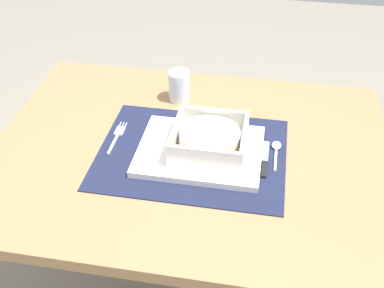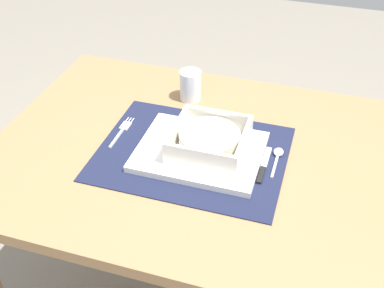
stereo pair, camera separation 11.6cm
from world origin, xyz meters
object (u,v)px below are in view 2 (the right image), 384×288
at_px(spoon, 278,155).
at_px(butter_knife, 263,167).
at_px(fork, 123,130).
at_px(porridge_bowl, 209,141).
at_px(dining_table, 190,180).
at_px(bread_knife, 254,168).
at_px(drinking_glass, 190,87).

distance_m(spoon, butter_knife, 0.06).
bearing_deg(fork, porridge_bowl, -6.44).
height_order(dining_table, spoon, spoon).
height_order(dining_table, bread_knife, bread_knife).
bearing_deg(drinking_glass, spoon, -34.34).
height_order(fork, butter_knife, butter_knife).
xyz_separation_m(fork, butter_knife, (0.38, -0.04, 0.00)).
height_order(porridge_bowl, bread_knife, porridge_bowl).
distance_m(spoon, bread_knife, 0.08).
distance_m(porridge_bowl, butter_knife, 0.14).
height_order(dining_table, butter_knife, butter_knife).
height_order(porridge_bowl, drinking_glass, drinking_glass).
xyz_separation_m(bread_knife, drinking_glass, (-0.24, 0.26, 0.03)).
bearing_deg(dining_table, fork, 173.81).
distance_m(dining_table, butter_knife, 0.22).
height_order(fork, spoon, spoon).
height_order(butter_knife, drinking_glass, drinking_glass).
relative_size(dining_table, fork, 7.20).
bearing_deg(spoon, fork, -175.29).
xyz_separation_m(dining_table, bread_knife, (0.17, -0.03, 0.11)).
distance_m(bread_knife, drinking_glass, 0.35).
relative_size(dining_table, spoon, 8.83).
bearing_deg(bread_knife, spoon, 49.87).
height_order(bread_knife, drinking_glass, drinking_glass).
distance_m(porridge_bowl, spoon, 0.17).
distance_m(porridge_bowl, fork, 0.24).
bearing_deg(bread_knife, porridge_bowl, 163.64).
xyz_separation_m(porridge_bowl, bread_knife, (0.12, -0.02, -0.04)).
relative_size(dining_table, drinking_glass, 11.35).
relative_size(spoon, bread_knife, 0.82).
xyz_separation_m(fork, drinking_glass, (0.12, 0.20, 0.03)).
distance_m(dining_table, spoon, 0.24).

